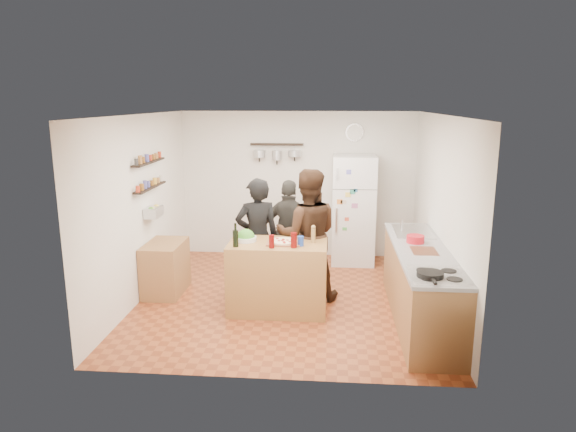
# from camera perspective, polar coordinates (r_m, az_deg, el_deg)

# --- Properties ---
(room_shell) EXTENTS (4.20, 4.20, 4.20)m
(room_shell) POSITION_cam_1_polar(r_m,az_deg,el_deg) (7.20, 0.19, 1.28)
(room_shell) COLOR brown
(room_shell) RESTS_ON ground
(prep_island) EXTENTS (1.25, 0.72, 0.91)m
(prep_island) POSITION_cam_1_polar(r_m,az_deg,el_deg) (6.67, -1.13, -6.75)
(prep_island) COLOR #9E6C3A
(prep_island) RESTS_ON floor
(pizza_board) EXTENTS (0.42, 0.34, 0.02)m
(pizza_board) POSITION_cam_1_polar(r_m,az_deg,el_deg) (6.50, -0.47, -2.96)
(pizza_board) COLOR brown
(pizza_board) RESTS_ON prep_island
(pizza) EXTENTS (0.34, 0.34, 0.02)m
(pizza) POSITION_cam_1_polar(r_m,az_deg,el_deg) (6.50, -0.47, -2.80)
(pizza) COLOR beige
(pizza) RESTS_ON pizza_board
(salad_bowl) EXTENTS (0.28, 0.28, 0.06)m
(salad_bowl) POSITION_cam_1_polar(r_m,az_deg,el_deg) (6.63, -4.72, -2.54)
(salad_bowl) COLOR silver
(salad_bowl) RESTS_ON prep_island
(wine_bottle) EXTENTS (0.07, 0.07, 0.21)m
(wine_bottle) POSITION_cam_1_polar(r_m,az_deg,el_deg) (6.37, -5.84, -2.50)
(wine_bottle) COLOR black
(wine_bottle) RESTS_ON prep_island
(wine_glass_near) EXTENTS (0.07, 0.07, 0.16)m
(wine_glass_near) POSITION_cam_1_polar(r_m,az_deg,el_deg) (6.29, -1.83, -2.85)
(wine_glass_near) COLOR #540707
(wine_glass_near) RESTS_ON prep_island
(wine_glass_far) EXTENTS (0.08, 0.08, 0.19)m
(wine_glass_far) POSITION_cam_1_polar(r_m,az_deg,el_deg) (6.30, 0.65, -2.70)
(wine_glass_far) COLOR #570807
(wine_glass_far) RESTS_ON prep_island
(pepper_mill) EXTENTS (0.06, 0.06, 0.18)m
(pepper_mill) POSITION_cam_1_polar(r_m,az_deg,el_deg) (6.53, 2.83, -2.19)
(pepper_mill) COLOR olive
(pepper_mill) RESTS_ON prep_island
(salt_canister) EXTENTS (0.08, 0.08, 0.12)m
(salt_canister) POSITION_cam_1_polar(r_m,az_deg,el_deg) (6.38, 1.42, -2.81)
(salt_canister) COLOR #1B3A94
(salt_canister) RESTS_ON prep_island
(person_left) EXTENTS (0.70, 0.58, 1.66)m
(person_left) POSITION_cam_1_polar(r_m,az_deg,el_deg) (7.09, -3.43, -2.39)
(person_left) COLOR black
(person_left) RESTS_ON floor
(person_center) EXTENTS (0.93, 0.75, 1.80)m
(person_center) POSITION_cam_1_polar(r_m,az_deg,el_deg) (6.96, 2.17, -2.10)
(person_center) COLOR black
(person_center) RESTS_ON floor
(person_back) EXTENTS (0.94, 0.47, 1.55)m
(person_back) POSITION_cam_1_polar(r_m,az_deg,el_deg) (7.58, 0.21, -1.80)
(person_back) COLOR #282724
(person_back) RESTS_ON floor
(counter_run) EXTENTS (0.63, 2.63, 0.90)m
(counter_run) POSITION_cam_1_polar(r_m,az_deg,el_deg) (6.59, 14.54, -7.49)
(counter_run) COLOR #9E7042
(counter_run) RESTS_ON floor
(stove_top) EXTENTS (0.60, 0.62, 0.02)m
(stove_top) POSITION_cam_1_polar(r_m,az_deg,el_deg) (5.56, 16.40, -6.41)
(stove_top) COLOR white
(stove_top) RESTS_ON counter_run
(skillet) EXTENTS (0.27, 0.27, 0.05)m
(skillet) POSITION_cam_1_polar(r_m,az_deg,el_deg) (5.47, 15.52, -6.26)
(skillet) COLOR black
(skillet) RESTS_ON stove_top
(sink) EXTENTS (0.50, 0.80, 0.03)m
(sink) POSITION_cam_1_polar(r_m,az_deg,el_deg) (7.25, 13.65, -1.71)
(sink) COLOR silver
(sink) RESTS_ON counter_run
(cutting_board) EXTENTS (0.30, 0.40, 0.02)m
(cutting_board) POSITION_cam_1_polar(r_m,az_deg,el_deg) (6.37, 14.88, -3.85)
(cutting_board) COLOR brown
(cutting_board) RESTS_ON counter_run
(red_bowl) EXTENTS (0.22, 0.22, 0.09)m
(red_bowl) POSITION_cam_1_polar(r_m,az_deg,el_deg) (6.69, 13.97, -2.50)
(red_bowl) COLOR red
(red_bowl) RESTS_ON counter_run
(fridge) EXTENTS (0.70, 0.68, 1.80)m
(fridge) POSITION_cam_1_polar(r_m,az_deg,el_deg) (8.59, 7.26, 0.69)
(fridge) COLOR white
(fridge) RESTS_ON floor
(wall_clock) EXTENTS (0.30, 0.03, 0.30)m
(wall_clock) POSITION_cam_1_polar(r_m,az_deg,el_deg) (8.74, 7.41, 9.18)
(wall_clock) COLOR silver
(wall_clock) RESTS_ON back_wall
(spice_shelf_lower) EXTENTS (0.12, 1.00, 0.02)m
(spice_shelf_lower) POSITION_cam_1_polar(r_m,az_deg,el_deg) (7.38, -15.06, 3.10)
(spice_shelf_lower) COLOR black
(spice_shelf_lower) RESTS_ON left_wall
(spice_shelf_upper) EXTENTS (0.12, 1.00, 0.02)m
(spice_shelf_upper) POSITION_cam_1_polar(r_m,az_deg,el_deg) (7.33, -15.22, 5.80)
(spice_shelf_upper) COLOR black
(spice_shelf_upper) RESTS_ON left_wall
(produce_basket) EXTENTS (0.18, 0.35, 0.14)m
(produce_basket) POSITION_cam_1_polar(r_m,az_deg,el_deg) (7.43, -14.69, 0.45)
(produce_basket) COLOR silver
(produce_basket) RESTS_ON left_wall
(side_table) EXTENTS (0.50, 0.80, 0.73)m
(side_table) POSITION_cam_1_polar(r_m,az_deg,el_deg) (7.49, -13.46, -5.63)
(side_table) COLOR #97683F
(side_table) RESTS_ON floor
(pot_rack) EXTENTS (0.90, 0.04, 0.04)m
(pot_rack) POSITION_cam_1_polar(r_m,az_deg,el_deg) (8.72, -1.25, 7.96)
(pot_rack) COLOR black
(pot_rack) RESTS_ON back_wall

